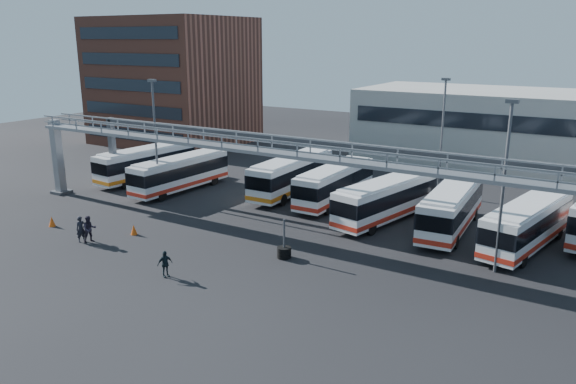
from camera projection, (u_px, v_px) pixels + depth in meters
The scene contains 20 objects.
ground at pixel (262, 270), 33.65m from camera, with size 140.00×140.00×0.00m, color black.
gantry at pixel (310, 162), 37.02m from camera, with size 51.40×5.15×7.10m.
apartment_building at pixel (173, 81), 73.28m from camera, with size 18.00×15.00×16.00m, color brown.
warehouse at pixel (563, 133), 57.85m from camera, with size 42.00×14.00×8.00m, color #9E9E99.
light_pole_left at pixel (155, 134), 46.74m from camera, with size 0.70×0.35×10.21m.
light_pole_mid at pixel (504, 179), 31.87m from camera, with size 0.70×0.35×10.21m.
light_pole_back at pixel (442, 131), 48.23m from camera, with size 0.70×0.35×10.21m.
bus_0 at pixel (146, 162), 54.45m from camera, with size 3.43×10.80×3.22m.
bus_1 at pixel (180, 172), 50.59m from camera, with size 2.98×10.50×3.15m.
bus_3 at pixel (292, 174), 49.53m from camera, with size 2.76×11.08×3.35m.
bus_4 at pixel (335, 183), 46.90m from camera, with size 2.41×10.42×3.16m.
bus_5 at pixel (386, 199), 42.21m from camera, with size 4.56×10.80×3.19m.
bus_6 at pixel (451, 207), 40.01m from camera, with size 3.13×10.85×3.26m.
bus_7 at pixel (528, 223), 36.66m from camera, with size 4.32×10.68×3.16m.
pedestrian_a at pixel (81, 229), 38.08m from camera, with size 0.66×0.43×1.82m, color black.
pedestrian_b at pixel (90, 229), 38.04m from camera, with size 0.90×0.70×1.85m, color #28212E.
pedestrian_d at pixel (165, 264), 32.52m from camera, with size 0.93×0.39×1.59m, color black.
cone_left at pixel (52, 221), 41.36m from camera, with size 0.48×0.48×0.77m, color #D94D0C.
cone_right at pixel (134, 230), 39.62m from camera, with size 0.46×0.46×0.73m, color #D94D0C.
tire_stack at pixel (284, 251), 35.42m from camera, with size 0.90×0.90×2.57m.
Camera 1 is at (17.59, -25.82, 13.46)m, focal length 35.00 mm.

